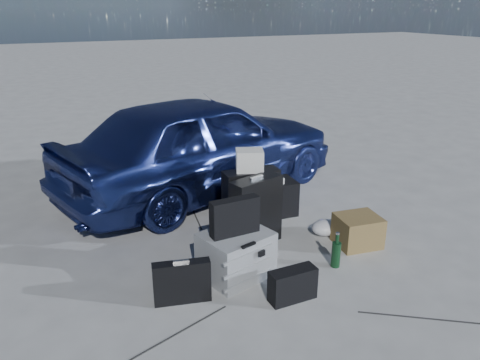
% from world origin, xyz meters
% --- Properties ---
extents(ground, '(60.00, 60.00, 0.00)m').
position_xyz_m(ground, '(0.00, 0.00, 0.00)').
color(ground, beige).
rests_on(ground, ground).
extents(car, '(3.95, 2.44, 1.25)m').
position_xyz_m(car, '(0.09, 2.16, 0.63)').
color(car, navy).
rests_on(car, ground).
extents(pelican_case, '(0.66, 0.59, 0.41)m').
position_xyz_m(pelican_case, '(-0.38, 0.16, 0.20)').
color(pelican_case, '#A3A6A9').
rests_on(pelican_case, ground).
extents(laptop_bag, '(0.43, 0.12, 0.32)m').
position_xyz_m(laptop_bag, '(-0.39, 0.16, 0.57)').
color(laptop_bag, black).
rests_on(laptop_bag, pelican_case).
extents(briefcase, '(0.47, 0.21, 0.36)m').
position_xyz_m(briefcase, '(-0.94, -0.01, 0.18)').
color(briefcase, black).
rests_on(briefcase, ground).
extents(suitcase_left, '(0.57, 0.33, 0.70)m').
position_xyz_m(suitcase_left, '(0.04, 0.60, 0.35)').
color(suitcase_left, black).
rests_on(suitcase_left, ground).
extents(suitcase_right, '(0.58, 0.23, 0.69)m').
position_xyz_m(suitcase_right, '(0.12, 0.86, 0.34)').
color(suitcase_right, black).
rests_on(suitcase_right, ground).
extents(white_carton, '(0.33, 0.30, 0.21)m').
position_xyz_m(white_carton, '(0.10, 0.87, 0.79)').
color(white_carton, white).
rests_on(white_carton, suitcase_right).
extents(duffel_bag, '(0.82, 0.41, 0.40)m').
position_xyz_m(duffel_bag, '(0.40, 1.16, 0.20)').
color(duffel_bag, black).
rests_on(duffel_bag, ground).
extents(flat_box_white, '(0.39, 0.30, 0.07)m').
position_xyz_m(flat_box_white, '(0.41, 1.16, 0.43)').
color(flat_box_white, white).
rests_on(flat_box_white, duffel_bag).
extents(flat_box_black, '(0.32, 0.27, 0.06)m').
position_xyz_m(flat_box_black, '(0.42, 1.16, 0.50)').
color(flat_box_black, black).
rests_on(flat_box_black, flat_box_white).
extents(cardboard_box, '(0.46, 0.41, 0.31)m').
position_xyz_m(cardboard_box, '(0.94, 0.15, 0.15)').
color(cardboard_box, olive).
rests_on(cardboard_box, ground).
extents(plastic_bag, '(0.29, 0.25, 0.16)m').
position_xyz_m(plastic_bag, '(0.79, 0.47, 0.08)').
color(plastic_bag, white).
rests_on(plastic_bag, ground).
extents(messenger_bag, '(0.39, 0.15, 0.27)m').
position_xyz_m(messenger_bag, '(-0.13, -0.37, 0.14)').
color(messenger_bag, black).
rests_on(messenger_bag, ground).
extents(green_bottle, '(0.11, 0.11, 0.33)m').
position_xyz_m(green_bottle, '(0.50, -0.10, 0.16)').
color(green_bottle, black).
rests_on(green_bottle, ground).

